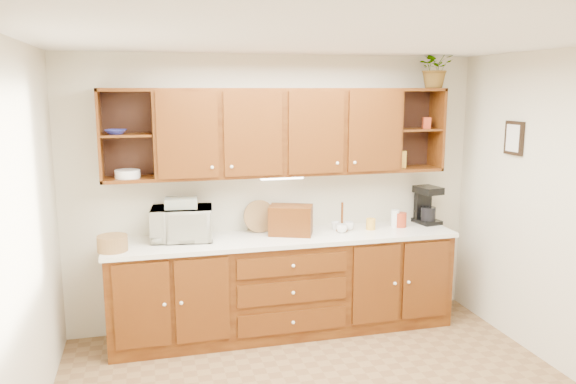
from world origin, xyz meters
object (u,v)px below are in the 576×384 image
microwave (182,224)px  coffee_maker (426,205)px  bread_box (291,220)px  potted_plant (435,67)px

microwave → coffee_maker: size_ratio=1.43×
microwave → bread_box: microwave is taller
microwave → bread_box: size_ratio=1.37×
bread_box → potted_plant: size_ratio=1.01×
bread_box → coffee_maker: coffee_maker is taller
coffee_maker → potted_plant: size_ratio=0.97×
bread_box → potted_plant: bearing=23.9°
microwave → coffee_maker: bearing=7.5°
microwave → coffee_maker: coffee_maker is taller
coffee_maker → potted_plant: potted_plant is taller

